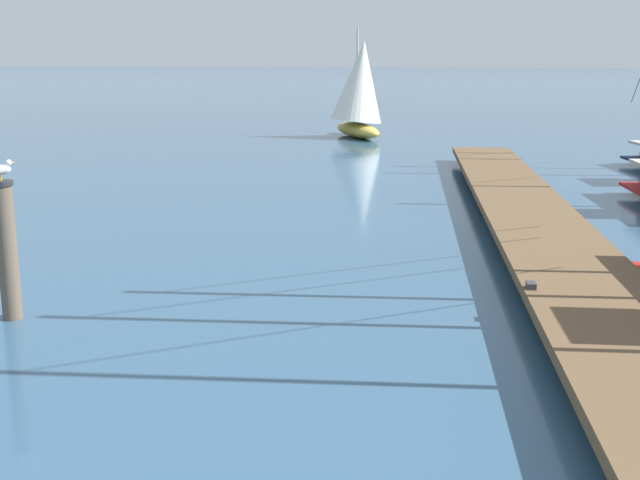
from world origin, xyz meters
TOP-DOWN VIEW (x-y plane):
  - floating_dock at (5.08, 14.45)m, footprint 3.23×24.03m
  - mooring_piling at (-2.26, 8.65)m, footprint 0.30×0.30m
  - perched_seagull at (-2.26, 8.64)m, footprint 0.30×0.31m
  - distant_sailboat at (-0.43, 33.18)m, footprint 3.12×4.26m

SIDE VIEW (x-z plane):
  - floating_dock at x=5.08m, z-range 0.10..0.63m
  - mooring_piling at x=-2.26m, z-range 0.04..1.91m
  - distant_sailboat at x=-0.43m, z-range -0.22..4.23m
  - perched_seagull at x=-2.26m, z-range 1.89..2.15m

